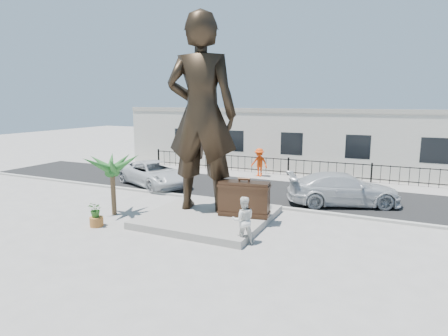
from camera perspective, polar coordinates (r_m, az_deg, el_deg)
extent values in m
plane|color=#9E9991|center=(15.35, -3.19, -9.69)|extent=(100.00, 100.00, 0.00)
cube|color=black|center=(22.43, 6.48, -3.32)|extent=(40.00, 7.00, 0.01)
cube|color=#A5A399|center=(19.23, 3.15, -5.39)|extent=(40.00, 0.25, 0.12)
cube|color=#9E9991|center=(26.17, 9.26, -1.43)|extent=(40.00, 2.50, 0.02)
cube|color=gray|center=(16.78, -2.29, -7.39)|extent=(5.20, 5.20, 0.30)
cube|color=black|center=(26.82, 9.77, 0.11)|extent=(22.00, 0.10, 1.20)
cube|color=silver|center=(30.64, 11.93, 4.31)|extent=(28.00, 7.00, 4.40)
imported|color=black|center=(16.77, -3.43, 8.14)|extent=(3.54, 2.72, 8.65)
cube|color=#362316|center=(16.18, 3.06, -4.72)|extent=(2.23, 1.00, 1.52)
imported|color=silver|center=(13.91, 2.94, -7.93)|extent=(1.09, 1.02, 1.78)
imported|color=silver|center=(23.66, -10.60, -0.82)|extent=(6.04, 4.54, 1.52)
imported|color=#B6B8BB|center=(19.90, 17.70, -3.07)|extent=(6.02, 4.20, 1.62)
imported|color=#F2440C|center=(26.15, 5.39, 0.86)|extent=(1.39, 0.96, 1.97)
cylinder|color=#9F602A|center=(16.80, -18.85, -7.75)|extent=(0.56, 0.56, 0.40)
imported|color=#285C1E|center=(16.65, -18.95, -6.02)|extent=(0.66, 0.59, 0.66)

